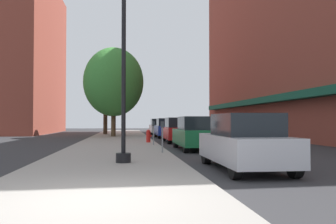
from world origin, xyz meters
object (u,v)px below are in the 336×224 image
(car_blue, at_px, (166,128))
(tree_mid, at_px, (105,90))
(fire_hydrant, at_px, (148,136))
(car_green, at_px, (196,134))
(lamppost, at_px, (124,66))
(car_red, at_px, (178,130))
(car_white, at_px, (159,127))
(parking_meter_near, at_px, (162,133))
(tree_near, at_px, (114,82))
(parking_meter_far, at_px, (154,130))
(car_silver, at_px, (244,143))

(car_blue, bearing_deg, tree_mid, 133.58)
(fire_hydrant, bearing_deg, car_green, -65.46)
(fire_hydrant, relative_size, car_blue, 0.18)
(lamppost, relative_size, car_red, 1.37)
(car_white, bearing_deg, lamppost, -98.50)
(car_green, distance_m, car_blue, 12.93)
(parking_meter_near, bearing_deg, car_red, 77.41)
(tree_near, xyz_separation_m, car_red, (4.53, -7.49, -3.99))
(car_green, bearing_deg, tree_mid, 108.75)
(lamppost, bearing_deg, car_green, 59.30)
(tree_near, bearing_deg, parking_meter_far, -77.28)
(lamppost, xyz_separation_m, car_silver, (3.54, -1.33, -2.39))
(car_red, bearing_deg, lamppost, -104.55)
(parking_meter_near, relative_size, tree_mid, 0.20)
(tree_mid, bearing_deg, car_red, -65.72)
(parking_meter_near, bearing_deg, parking_meter_far, 90.00)
(fire_hydrant, height_order, parking_meter_far, parking_meter_far)
(fire_hydrant, relative_size, car_red, 0.18)
(tree_near, relative_size, car_red, 1.78)
(car_silver, relative_size, car_red, 1.00)
(lamppost, bearing_deg, fire_hydrant, 82.09)
(car_silver, xyz_separation_m, car_red, (0.00, 13.41, 0.00))
(parking_meter_far, distance_m, car_white, 18.27)
(fire_hydrant, height_order, car_blue, car_blue)
(parking_meter_near, bearing_deg, car_green, 53.44)
(parking_meter_far, relative_size, car_silver, 0.30)
(fire_hydrant, relative_size, car_white, 0.18)
(parking_meter_near, height_order, car_silver, car_silver)
(car_silver, distance_m, car_blue, 20.23)
(parking_meter_far, xyz_separation_m, car_white, (1.95, 18.17, -0.14))
(lamppost, relative_size, tree_near, 0.77)
(car_red, height_order, car_blue, same)
(parking_meter_near, distance_m, car_silver, 5.07)
(parking_meter_near, height_order, car_red, car_red)
(fire_hydrant, xyz_separation_m, car_silver, (2.08, -11.86, 0.29))
(parking_meter_far, distance_m, car_red, 4.40)
(parking_meter_near, relative_size, car_red, 0.30)
(tree_near, distance_m, car_green, 14.88)
(fire_hydrant, distance_m, car_silver, 12.05)
(parking_meter_far, xyz_separation_m, car_silver, (1.95, -9.46, -0.14))
(lamppost, height_order, car_green, lamppost)
(car_blue, bearing_deg, fire_hydrant, -106.21)
(parking_meter_far, bearing_deg, lamppost, -101.10)
(parking_meter_near, bearing_deg, fire_hydrant, 91.05)
(fire_hydrant, relative_size, tree_mid, 0.12)
(car_red, bearing_deg, fire_hydrant, -141.62)
(tree_near, distance_m, car_white, 9.04)
(parking_meter_far, xyz_separation_m, tree_near, (-2.58, 11.44, 3.85))
(lamppost, height_order, car_red, lamppost)
(parking_meter_near, distance_m, tree_near, 16.88)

